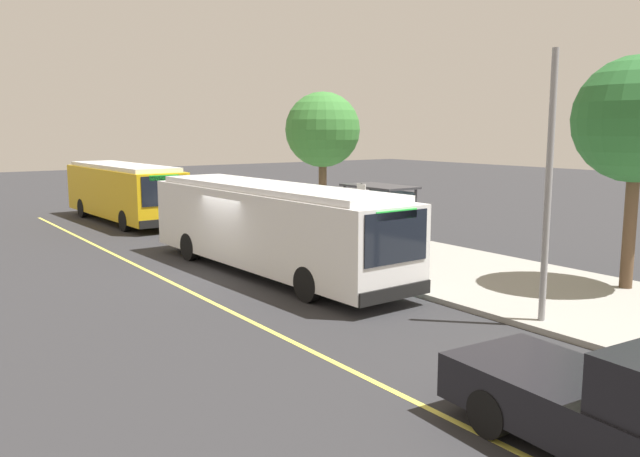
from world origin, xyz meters
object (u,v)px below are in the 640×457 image
transit_bus_second (124,190)px  pickup_truck (640,416)px  transit_bus_main (270,225)px  pedestrian_commuter (391,240)px  waiting_bench (385,237)px  route_sign_post (361,213)px

transit_bus_second → pickup_truck: (28.48, -2.47, -0.76)m
transit_bus_main → pedestrian_commuter: bearing=53.4°
transit_bus_main → transit_bus_second: (-14.70, 0.07, -0.00)m
transit_bus_second → pedestrian_commuter: (17.06, 3.12, -0.50)m
waiting_bench → route_sign_post: route_sign_post is taller
transit_bus_main → transit_bus_second: same height
transit_bus_second → pickup_truck: 28.60m
transit_bus_main → route_sign_post: size_ratio=4.28×
waiting_bench → pedestrian_commuter: (2.82, -2.15, 0.48)m
transit_bus_second → pedestrian_commuter: bearing=10.4°
pickup_truck → route_sign_post: route_sign_post is taller
transit_bus_main → waiting_bench: (-0.45, 5.35, -0.98)m
pickup_truck → pedestrian_commuter: size_ratio=3.26×
transit_bus_main → transit_bus_second: bearing=179.7°
waiting_bench → pedestrian_commuter: size_ratio=0.95×
transit_bus_main → route_sign_post: (1.38, 2.72, 0.34)m
transit_bus_main → waiting_bench: bearing=94.8°
waiting_bench → route_sign_post: bearing=-55.2°
pickup_truck → pedestrian_commuter: (-11.41, 5.59, 0.26)m
waiting_bench → transit_bus_second: bearing=-159.7°
transit_bus_main → pedestrian_commuter: (2.37, 3.19, -0.50)m
transit_bus_main → route_sign_post: same height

